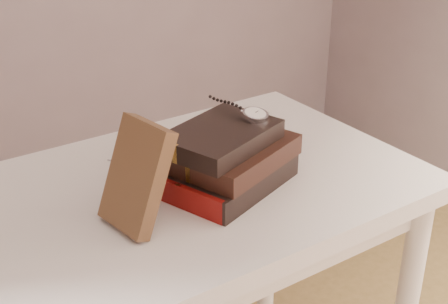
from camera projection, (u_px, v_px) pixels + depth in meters
table at (171, 228)px, 1.24m from camera, size 1.00×0.60×0.75m
book_stack at (229, 159)px, 1.19m from camera, size 0.29×0.24×0.12m
journal at (136, 176)px, 1.05m from camera, size 0.11×0.13×0.19m
pocket_watch at (253, 114)px, 1.20m from camera, size 0.07×0.16×0.02m
eyeglasses at (165, 158)px, 1.16m from camera, size 0.13×0.15×0.05m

